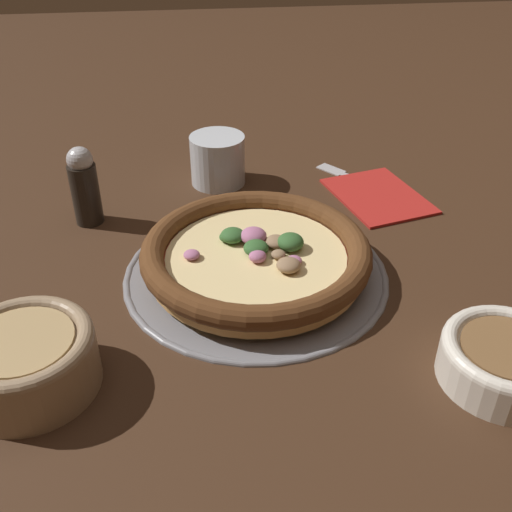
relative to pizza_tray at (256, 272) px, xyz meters
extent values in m
plane|color=#3D2616|center=(0.00, 0.00, 0.00)|extent=(3.00, 3.00, 0.00)
cylinder|color=gray|center=(0.00, 0.00, 0.00)|extent=(0.31, 0.31, 0.00)
torus|color=gray|center=(0.00, 0.00, 0.00)|extent=(0.32, 0.32, 0.01)
cylinder|color=tan|center=(0.00, 0.00, 0.01)|extent=(0.26, 0.26, 0.02)
torus|color=#563319|center=(0.00, 0.00, 0.03)|extent=(0.27, 0.27, 0.03)
cylinder|color=#B7381E|center=(0.00, 0.00, 0.02)|extent=(0.23, 0.23, 0.00)
cylinder|color=beige|center=(0.00, 0.00, 0.03)|extent=(0.22, 0.22, 0.00)
ellipsoid|color=#B26B93|center=(0.03, 0.00, 0.04)|extent=(0.03, 0.03, 0.02)
ellipsoid|color=#B26B93|center=(-0.03, -0.04, 0.03)|extent=(0.03, 0.03, 0.01)
ellipsoid|color=#33602D|center=(0.00, 0.00, 0.03)|extent=(0.03, 0.03, 0.02)
ellipsoid|color=#8E7051|center=(-0.04, -0.03, 0.03)|extent=(0.04, 0.04, 0.01)
ellipsoid|color=#33602D|center=(0.03, 0.02, 0.03)|extent=(0.04, 0.04, 0.02)
ellipsoid|color=#B26B93|center=(-0.02, 0.00, 0.03)|extent=(0.03, 0.03, 0.01)
ellipsoid|color=#33602D|center=(0.03, 0.03, 0.03)|extent=(0.03, 0.03, 0.01)
ellipsoid|color=#33602D|center=(0.00, 0.00, 0.03)|extent=(0.03, 0.03, 0.01)
ellipsoid|color=#8E7051|center=(0.01, -0.03, 0.03)|extent=(0.03, 0.03, 0.01)
ellipsoid|color=#8E7051|center=(-0.01, -0.03, 0.03)|extent=(0.02, 0.02, 0.01)
ellipsoid|color=#B26B93|center=(0.00, 0.08, 0.03)|extent=(0.03, 0.03, 0.01)
ellipsoid|color=#33602D|center=(0.01, -0.04, 0.04)|extent=(0.04, 0.04, 0.02)
cylinder|color=#9E8466|center=(-0.15, 0.24, 0.02)|extent=(0.13, 0.13, 0.05)
torus|color=#9E8466|center=(-0.15, 0.24, 0.05)|extent=(0.13, 0.13, 0.02)
cylinder|color=tan|center=(-0.15, 0.24, 0.05)|extent=(0.10, 0.10, 0.00)
cylinder|color=silver|center=(-0.20, -0.22, 0.01)|extent=(0.12, 0.12, 0.04)
torus|color=silver|center=(-0.20, -0.22, 0.03)|extent=(0.12, 0.12, 0.02)
cylinder|color=brown|center=(-0.20, -0.22, 0.04)|extent=(0.09, 0.09, 0.00)
cylinder|color=silver|center=(0.25, 0.03, 0.03)|extent=(0.08, 0.08, 0.08)
cube|color=#B2231E|center=(0.17, -0.20, 0.00)|extent=(0.18, 0.15, 0.01)
cube|color=#B7B7BC|center=(0.19, -0.22, 0.00)|extent=(0.13, 0.11, 0.00)
cube|color=#B7B7BC|center=(0.27, -0.16, 0.00)|extent=(0.05, 0.05, 0.00)
cylinder|color=black|center=(0.15, 0.21, 0.04)|extent=(0.04, 0.04, 0.08)
sphere|color=#B2B2B7|center=(0.15, 0.21, 0.09)|extent=(0.03, 0.03, 0.03)
camera|label=1|loc=(-0.59, 0.07, 0.42)|focal=42.00mm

